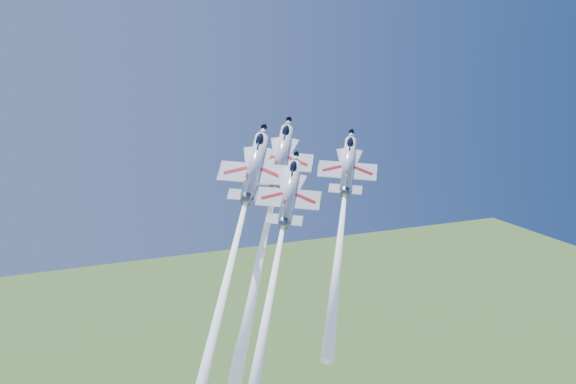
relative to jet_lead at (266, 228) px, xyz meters
name	(u,v)px	position (x,y,z in m)	size (l,w,h in m)	color
jet_lead	(266,228)	(0.00, 0.00, 0.00)	(21.15, 34.36, 35.15)	white
jet_left	(219,311)	(-10.70, -11.91, -6.24)	(28.37, 46.98, 49.60)	white
jet_right	(342,220)	(8.79, -6.22, 1.73)	(16.81, 27.12, 27.41)	white
jet_slot	(272,286)	(-3.98, -12.32, -3.86)	(20.68, 33.82, 35.01)	white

